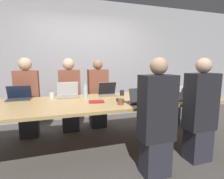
# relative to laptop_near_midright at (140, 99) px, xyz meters

# --- Properties ---
(ground_plane) EXTENTS (24.00, 24.00, 0.00)m
(ground_plane) POSITION_rel_laptop_near_midright_xyz_m (-0.45, 0.37, -0.83)
(ground_plane) COLOR #4C4742
(curtain_wall) EXTENTS (12.00, 0.06, 2.80)m
(curtain_wall) POSITION_rel_laptop_near_midright_xyz_m (-0.45, 2.02, 0.57)
(curtain_wall) COLOR #ADADB2
(curtain_wall) RESTS_ON ground_plane
(conference_table) EXTENTS (3.97, 1.21, 0.76)m
(conference_table) POSITION_rel_laptop_near_midright_xyz_m (-0.45, 0.37, -0.12)
(conference_table) COLOR tan
(conference_table) RESTS_ON ground_plane
(laptop_near_midright) EXTENTS (0.35, 0.23, 0.23)m
(laptop_near_midright) POSITION_rel_laptop_near_midright_xyz_m (0.00, 0.00, 0.00)
(laptop_near_midright) COLOR #333338
(laptop_near_midright) RESTS_ON conference_table
(person_near_midright) EXTENTS (0.40, 0.24, 1.41)m
(person_near_midright) POSITION_rel_laptop_near_midright_xyz_m (-0.04, -0.53, -0.15)
(person_near_midright) COLOR #2D2D38
(person_near_midright) RESTS_ON ground_plane
(cup_near_midright) EXTENTS (0.08, 0.08, 0.09)m
(cup_near_midright) POSITION_rel_laptop_near_midright_xyz_m (-0.29, 0.02, -0.02)
(cup_near_midright) COLOR brown
(cup_near_midright) RESTS_ON conference_table
(laptop_far_left) EXTENTS (0.36, 0.22, 0.22)m
(laptop_far_left) POSITION_rel_laptop_near_midright_xyz_m (-1.72, 0.85, -0.00)
(laptop_far_left) COLOR #333338
(laptop_far_left) RESTS_ON conference_table
(person_far_left) EXTENTS (0.40, 0.24, 1.44)m
(person_far_left) POSITION_rel_laptop_near_midright_xyz_m (-1.64, 1.16, -0.13)
(person_far_left) COLOR #2D2D38
(person_far_left) RESTS_ON ground_plane
(laptop_near_right) EXTENTS (0.32, 0.23, 0.23)m
(laptop_near_right) POSITION_rel_laptop_near_midright_xyz_m (0.66, 0.00, 0.00)
(laptop_near_right) COLOR silver
(laptop_near_right) RESTS_ON conference_table
(person_near_right) EXTENTS (0.40, 0.24, 1.41)m
(person_near_right) POSITION_rel_laptop_near_midright_xyz_m (0.70, -0.42, -0.15)
(person_near_right) COLOR #2D2D38
(person_near_right) RESTS_ON ground_plane
(cup_near_right) EXTENTS (0.08, 0.08, 0.08)m
(cup_near_right) POSITION_rel_laptop_near_midright_xyz_m (0.40, 0.09, -0.03)
(cup_near_right) COLOR #232328
(cup_near_right) RESTS_ON conference_table
(laptop_far_midleft) EXTENTS (0.36, 0.26, 0.26)m
(laptop_far_midleft) POSITION_rel_laptop_near_midright_xyz_m (-0.96, 0.82, 0.01)
(laptop_far_midleft) COLOR gray
(laptop_far_midleft) RESTS_ON conference_table
(person_far_midleft) EXTENTS (0.40, 0.24, 1.43)m
(person_far_midleft) POSITION_rel_laptop_near_midright_xyz_m (-0.90, 1.22, -0.13)
(person_far_midleft) COLOR #2D2D38
(person_far_midleft) RESTS_ON ground_plane
(cup_far_midleft) EXTENTS (0.08, 0.08, 0.10)m
(cup_far_midleft) POSITION_rel_laptop_near_midright_xyz_m (-1.21, 0.75, -0.02)
(cup_far_midleft) COLOR white
(cup_far_midleft) RESTS_ON conference_table
(bottle_far_midleft) EXTENTS (0.07, 0.07, 0.26)m
(bottle_far_midleft) POSITION_rel_laptop_near_midright_xyz_m (-0.68, 0.64, 0.04)
(bottle_far_midleft) COLOR #ADD1E0
(bottle_far_midleft) RESTS_ON conference_table
(laptop_far_center) EXTENTS (0.32, 0.25, 0.25)m
(laptop_far_center) POSITION_rel_laptop_near_midright_xyz_m (-0.27, 0.73, 0.00)
(laptop_far_center) COLOR gray
(laptop_far_center) RESTS_ON conference_table
(person_far_center) EXTENTS (0.40, 0.24, 1.41)m
(person_far_center) POSITION_rel_laptop_near_midright_xyz_m (-0.32, 1.26, -0.15)
(person_far_center) COLOR #2D2D38
(person_far_center) RESTS_ON ground_plane
(cup_far_center) EXTENTS (0.08, 0.08, 0.09)m
(cup_far_center) POSITION_rel_laptop_near_midright_xyz_m (-0.01, 0.68, -0.02)
(cup_far_center) COLOR #232328
(cup_far_center) RESTS_ON conference_table
(stapler) EXTENTS (0.08, 0.16, 0.05)m
(stapler) POSITION_rel_laptop_near_midright_xyz_m (-0.24, 0.17, -0.04)
(stapler) COLOR black
(stapler) RESTS_ON conference_table
(notebook) EXTENTS (0.24, 0.19, 0.02)m
(notebook) POSITION_rel_laptop_near_midright_xyz_m (-0.58, 0.27, -0.06)
(notebook) COLOR maroon
(notebook) RESTS_ON conference_table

